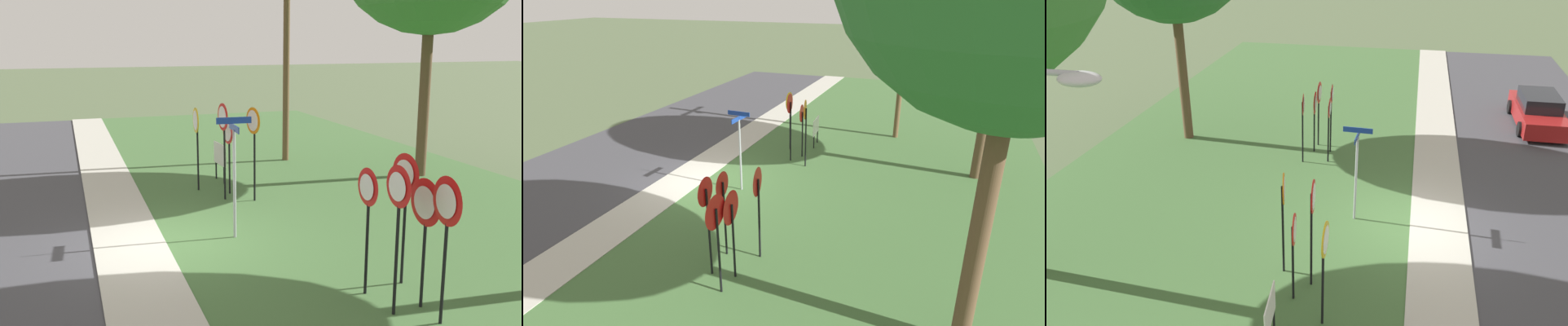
% 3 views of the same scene
% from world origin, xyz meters
% --- Properties ---
extents(ground_plane, '(160.00, 160.00, 0.00)m').
position_xyz_m(ground_plane, '(0.00, 0.00, 0.00)').
color(ground_plane, '#4C5B3D').
extents(sidewalk_strip, '(44.00, 1.60, 0.06)m').
position_xyz_m(sidewalk_strip, '(0.00, -0.80, 0.03)').
color(sidewalk_strip, '#ADAA9E').
rests_on(sidewalk_strip, ground_plane).
extents(grass_median, '(44.00, 12.00, 0.04)m').
position_xyz_m(grass_median, '(0.00, 6.00, 0.02)').
color(grass_median, '#3D6033').
rests_on(grass_median, ground_plane).
extents(stop_sign_near_left, '(0.76, 0.09, 2.54)m').
position_xyz_m(stop_sign_near_left, '(-4.49, 1.73, 1.90)').
color(stop_sign_near_left, black).
rests_on(stop_sign_near_left, grass_median).
extents(stop_sign_near_right, '(0.72, 0.12, 2.24)m').
position_xyz_m(stop_sign_near_right, '(-3.80, 2.53, 1.66)').
color(stop_sign_near_right, black).
rests_on(stop_sign_near_right, grass_median).
extents(stop_sign_far_left, '(0.74, 0.17, 2.69)m').
position_xyz_m(stop_sign_far_left, '(-2.81, 3.00, 2.01)').
color(stop_sign_far_left, black).
rests_on(stop_sign_far_left, grass_median).
extents(stop_sign_far_center, '(0.77, 0.12, 2.79)m').
position_xyz_m(stop_sign_far_center, '(-3.20, 2.22, 2.09)').
color(stop_sign_far_center, black).
rests_on(stop_sign_far_center, grass_median).
extents(yield_sign_near_left, '(0.83, 0.11, 2.31)m').
position_xyz_m(yield_sign_near_left, '(4.63, 3.64, 1.76)').
color(yield_sign_near_left, black).
rests_on(yield_sign_near_left, grass_median).
extents(yield_sign_near_right, '(0.81, 0.11, 2.50)m').
position_xyz_m(yield_sign_near_right, '(5.27, 3.60, 1.91)').
color(yield_sign_near_right, black).
rests_on(yield_sign_near_right, grass_median).
extents(yield_sign_far_left, '(0.70, 0.10, 2.37)m').
position_xyz_m(yield_sign_far_left, '(3.83, 2.99, 1.80)').
color(yield_sign_far_left, black).
rests_on(yield_sign_far_left, grass_median).
extents(yield_sign_far_right, '(0.75, 0.13, 2.54)m').
position_xyz_m(yield_sign_far_right, '(3.63, 3.87, 1.94)').
color(yield_sign_far_right, black).
rests_on(yield_sign_far_right, grass_median).
extents(yield_sign_center, '(0.71, 0.11, 2.60)m').
position_xyz_m(yield_sign_center, '(4.73, 3.05, 1.98)').
color(yield_sign_center, black).
rests_on(yield_sign_center, grass_median).
extents(street_name_post, '(0.96, 0.82, 2.84)m').
position_xyz_m(street_name_post, '(0.07, 1.61, 1.74)').
color(street_name_post, '#9EA0A8').
rests_on(street_name_post, grass_median).
extents(notice_board, '(1.10, 0.12, 1.25)m').
position_xyz_m(notice_board, '(-5.37, 2.67, 0.87)').
color(notice_board, black).
rests_on(notice_board, grass_median).
extents(parked_sedan_distant, '(4.50, 1.92, 1.39)m').
position_xyz_m(parked_sedan_distant, '(9.20, -4.93, 0.65)').
color(parked_sedan_distant, maroon).
rests_on(parked_sedan_distant, road_asphalt).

